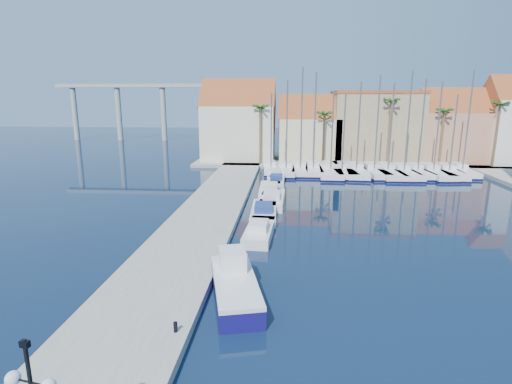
# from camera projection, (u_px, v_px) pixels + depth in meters

# --- Properties ---
(ground) EXTENTS (260.00, 260.00, 0.00)m
(ground) POSITION_uv_depth(u_px,v_px,m) (315.00, 286.00, 23.34)
(ground) COLOR black
(ground) RESTS_ON ground
(quay_west) EXTENTS (6.00, 77.00, 0.50)m
(quay_west) POSITION_uv_depth(u_px,v_px,m) (208.00, 214.00, 37.06)
(quay_west) COLOR gray
(quay_west) RESTS_ON ground
(shore_north) EXTENTS (54.00, 16.00, 0.50)m
(shore_north) POSITION_uv_depth(u_px,v_px,m) (355.00, 161.00, 69.13)
(shore_north) COLOR gray
(shore_north) RESTS_ON ground
(bollard) EXTENTS (0.19, 0.19, 0.47)m
(bollard) POSITION_uv_depth(u_px,v_px,m) (175.00, 327.00, 17.87)
(bollard) COLOR black
(bollard) RESTS_ON quay_west
(fishing_boat) EXTENTS (3.73, 7.04, 2.34)m
(fishing_boat) POSITION_uv_depth(u_px,v_px,m) (235.00, 284.00, 21.90)
(fishing_boat) COLOR #140F59
(fishing_boat) RESTS_ON ground
(motorboat_west_0) EXTENTS (2.35, 6.40, 1.40)m
(motorboat_west_0) POSITION_uv_depth(u_px,v_px,m) (259.00, 231.00, 31.60)
(motorboat_west_0) COLOR white
(motorboat_west_0) RESTS_ON ground
(motorboat_west_1) EXTENTS (2.43, 7.12, 1.40)m
(motorboat_west_1) POSITION_uv_depth(u_px,v_px,m) (264.00, 212.00, 36.95)
(motorboat_west_1) COLOR white
(motorboat_west_1) RESTS_ON ground
(motorboat_west_2) EXTENTS (2.55, 7.50, 1.40)m
(motorboat_west_2) POSITION_uv_depth(u_px,v_px,m) (272.00, 199.00, 41.58)
(motorboat_west_2) COLOR white
(motorboat_west_2) RESTS_ON ground
(motorboat_west_3) EXTENTS (2.57, 7.55, 1.40)m
(motorboat_west_3) POSITION_uv_depth(u_px,v_px,m) (270.00, 190.00, 45.71)
(motorboat_west_3) COLOR white
(motorboat_west_3) RESTS_ON ground
(motorboat_west_4) EXTENTS (2.07, 6.21, 1.40)m
(motorboat_west_4) POSITION_uv_depth(u_px,v_px,m) (276.00, 181.00, 50.78)
(motorboat_west_4) COLOR white
(motorboat_west_4) RESTS_ON ground
(motorboat_west_5) EXTENTS (2.13, 6.14, 1.40)m
(motorboat_west_5) POSITION_uv_depth(u_px,v_px,m) (276.00, 175.00, 54.52)
(motorboat_west_5) COLOR white
(motorboat_west_5) RESTS_ON ground
(sailboat_0) EXTENTS (2.84, 8.38, 11.50)m
(sailboat_0) POSITION_uv_depth(u_px,v_px,m) (271.00, 169.00, 59.26)
(sailboat_0) COLOR white
(sailboat_0) RESTS_ON ground
(sailboat_1) EXTENTS (2.57, 9.13, 13.20)m
(sailboat_1) POSITION_uv_depth(u_px,v_px,m) (286.00, 170.00, 58.27)
(sailboat_1) COLOR white
(sailboat_1) RESTS_ON ground
(sailboat_2) EXTENTS (2.76, 8.61, 14.97)m
(sailboat_2) POSITION_uv_depth(u_px,v_px,m) (300.00, 169.00, 58.34)
(sailboat_2) COLOR white
(sailboat_2) RESTS_ON ground
(sailboat_3) EXTENTS (2.63, 9.26, 14.34)m
(sailboat_3) POSITION_uv_depth(u_px,v_px,m) (313.00, 169.00, 58.54)
(sailboat_3) COLOR white
(sailboat_3) RESTS_ON ground
(sailboat_4) EXTENTS (3.68, 11.99, 11.79)m
(sailboat_4) POSITION_uv_depth(u_px,v_px,m) (330.00, 171.00, 57.75)
(sailboat_4) COLOR white
(sailboat_4) RESTS_ON ground
(sailboat_5) EXTENTS (3.75, 11.09, 11.49)m
(sailboat_5) POSITION_uv_depth(u_px,v_px,m) (341.00, 171.00, 57.74)
(sailboat_5) COLOR white
(sailboat_5) RESTS_ON ground
(sailboat_6) EXTENTS (3.72, 11.26, 12.95)m
(sailboat_6) POSITION_uv_depth(u_px,v_px,m) (356.00, 171.00, 57.34)
(sailboat_6) COLOR white
(sailboat_6) RESTS_ON ground
(sailboat_7) EXTENTS (3.60, 10.48, 13.83)m
(sailboat_7) POSITION_uv_depth(u_px,v_px,m) (373.00, 171.00, 57.25)
(sailboat_7) COLOR white
(sailboat_7) RESTS_ON ground
(sailboat_8) EXTENTS (3.34, 11.65, 12.86)m
(sailboat_8) POSITION_uv_depth(u_px,v_px,m) (386.00, 172.00, 57.01)
(sailboat_8) COLOR white
(sailboat_8) RESTS_ON ground
(sailboat_9) EXTENTS (3.26, 10.78, 14.40)m
(sailboat_9) POSITION_uv_depth(u_px,v_px,m) (403.00, 172.00, 56.47)
(sailboat_9) COLOR white
(sailboat_9) RESTS_ON ground
(sailboat_10) EXTENTS (2.97, 9.38, 13.29)m
(sailboat_10) POSITION_uv_depth(u_px,v_px,m) (416.00, 172.00, 56.72)
(sailboat_10) COLOR white
(sailboat_10) RESTS_ON ground
(sailboat_11) EXTENTS (3.85, 11.28, 12.97)m
(sailboat_11) POSITION_uv_depth(u_px,v_px,m) (431.00, 172.00, 56.62)
(sailboat_11) COLOR white
(sailboat_11) RESTS_ON ground
(sailboat_12) EXTENTS (3.62, 10.75, 11.27)m
(sailboat_12) POSITION_uv_depth(u_px,v_px,m) (448.00, 172.00, 56.51)
(sailboat_12) COLOR white
(sailboat_12) RESTS_ON ground
(sailboat_13) EXTENTS (2.39, 8.71, 14.53)m
(sailboat_13) POSITION_uv_depth(u_px,v_px,m) (461.00, 171.00, 57.17)
(sailboat_13) COLOR white
(sailboat_13) RESTS_ON ground
(building_0) EXTENTS (12.30, 9.00, 13.50)m
(building_0) POSITION_uv_depth(u_px,v_px,m) (239.00, 124.00, 68.23)
(building_0) COLOR beige
(building_0) RESTS_ON shore_north
(building_1) EXTENTS (10.30, 8.00, 11.00)m
(building_1) POSITION_uv_depth(u_px,v_px,m) (309.00, 132.00, 67.61)
(building_1) COLOR beige
(building_1) RESTS_ON shore_north
(building_2) EXTENTS (14.20, 10.20, 11.50)m
(building_2) POSITION_uv_depth(u_px,v_px,m) (374.00, 126.00, 67.53)
(building_2) COLOR #9E8561
(building_2) RESTS_ON shore_north
(building_3) EXTENTS (10.30, 8.00, 12.00)m
(building_3) POSITION_uv_depth(u_px,v_px,m) (450.00, 129.00, 65.75)
(building_3) COLOR tan
(building_3) RESTS_ON shore_north
(building_4) EXTENTS (8.30, 8.00, 14.00)m
(building_4) POSITION_uv_depth(u_px,v_px,m) (511.00, 123.00, 63.85)
(building_4) COLOR white
(building_4) RESTS_ON shore_north
(palm_0) EXTENTS (2.60, 2.60, 10.15)m
(palm_0) POSITION_uv_depth(u_px,v_px,m) (260.00, 109.00, 62.49)
(palm_0) COLOR brown
(palm_0) RESTS_ON shore_north
(palm_1) EXTENTS (2.60, 2.60, 9.15)m
(palm_1) POSITION_uv_depth(u_px,v_px,m) (325.00, 116.00, 61.96)
(palm_1) COLOR brown
(palm_1) RESTS_ON shore_north
(palm_2) EXTENTS (2.60, 2.60, 11.15)m
(palm_2) POSITION_uv_depth(u_px,v_px,m) (391.00, 103.00, 60.78)
(palm_2) COLOR brown
(palm_2) RESTS_ON shore_north
(palm_3) EXTENTS (2.60, 2.60, 9.65)m
(palm_3) POSITION_uv_depth(u_px,v_px,m) (444.00, 113.00, 60.50)
(palm_3) COLOR brown
(palm_3) RESTS_ON shore_north
(palm_4) EXTENTS (2.60, 2.60, 10.65)m
(palm_4) POSITION_uv_depth(u_px,v_px,m) (500.00, 107.00, 59.68)
(palm_4) COLOR brown
(palm_4) RESTS_ON shore_north
(viaduct) EXTENTS (48.00, 2.20, 14.45)m
(viaduct) POSITION_uv_depth(u_px,v_px,m) (144.00, 101.00, 103.54)
(viaduct) COLOR #9E9E99
(viaduct) RESTS_ON ground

